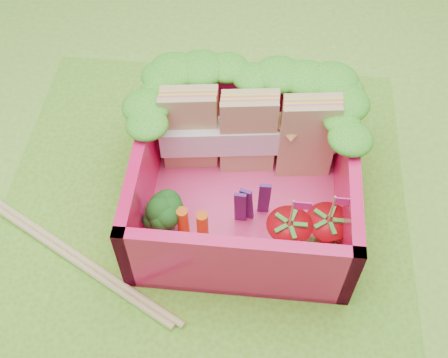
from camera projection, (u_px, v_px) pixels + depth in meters
name	position (u px, v px, depth m)	size (l,w,h in m)	color
ground	(205.00, 204.00, 3.67)	(14.00, 14.00, 0.00)	#78B934
placemat	(205.00, 203.00, 3.66)	(2.60, 2.60, 0.03)	#6DA826
bento_floor	(243.00, 201.00, 3.62)	(1.30, 1.30, 0.05)	#F53E81
bento_box	(245.00, 178.00, 3.42)	(1.30, 1.30, 0.55)	#EA1355
lettuce_ruffle	(252.00, 86.00, 3.43)	(1.43, 0.77, 0.11)	#268117
sandwich_stack	(249.00, 133.00, 3.54)	(1.13, 0.31, 0.62)	tan
broccoli	(163.00, 215.00, 3.32)	(0.32, 0.32, 0.25)	#5D9A4A
carrot_sticks	(193.00, 226.00, 3.33)	(0.19, 0.09, 0.27)	#ED5C13
purple_wedges	(250.00, 203.00, 3.35)	(0.21, 0.10, 0.38)	#431A5B
strawberry_left	(288.00, 236.00, 3.27)	(0.27, 0.27, 0.51)	red
strawberry_right	(326.00, 232.00, 3.29)	(0.26, 0.26, 0.50)	red
snap_peas	(307.00, 237.00, 3.40)	(0.60, 0.56, 0.05)	green
chopsticks	(28.00, 226.00, 3.51)	(2.14, 1.18, 0.04)	#E8D27F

